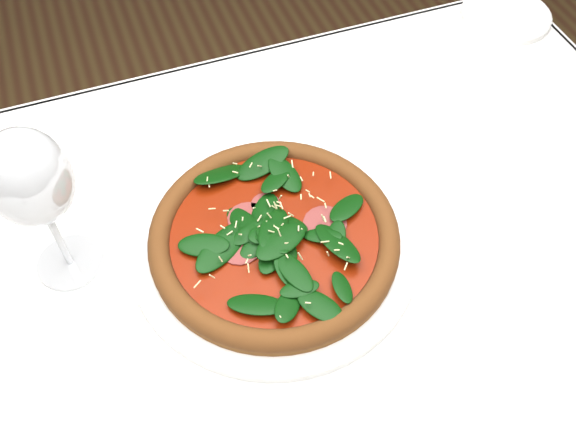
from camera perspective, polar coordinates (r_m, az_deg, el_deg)
name	(u,v)px	position (r m, az deg, el deg)	size (l,w,h in m)	color
dining_table	(244,350)	(0.78, -3.97, -11.81)	(1.21, 0.81, 0.75)	silver
plate	(274,244)	(0.73, -1.22, -2.49)	(0.33, 0.33, 0.01)	white
pizza	(274,234)	(0.71, -1.24, -1.64)	(0.32, 0.32, 0.04)	brown
wine_glass	(30,182)	(0.65, -21.95, 2.86)	(0.08, 0.08, 0.20)	silver
saucer_far	(506,15)	(1.08, 18.80, 16.57)	(0.14, 0.14, 0.01)	white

